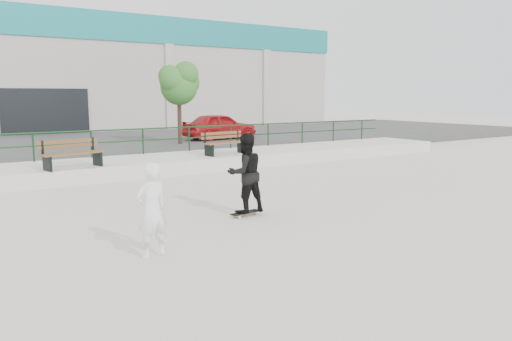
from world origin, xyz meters
TOP-DOWN VIEW (x-y plane):
  - ground at (0.00, 0.00)m, footprint 120.00×120.00m
  - ledge at (0.00, 9.50)m, footprint 30.00×3.00m
  - parking_strip at (0.00, 18.00)m, footprint 60.00×14.00m
  - railing at (-0.00, 10.80)m, footprint 28.00×0.06m
  - commercial_building at (-0.00, 31.99)m, footprint 44.20×16.33m
  - bench_left at (-2.26, 8.47)m, footprint 2.08×0.98m
  - bench_right at (3.65, 8.96)m, footprint 2.01×0.83m
  - tree at (4.04, 13.87)m, footprint 2.17×1.93m
  - red_car at (6.90, 15.12)m, footprint 4.11×1.86m
  - skateboard at (0.01, 1.74)m, footprint 0.80×0.31m
  - standing_skater at (0.01, 1.74)m, footprint 0.93×0.75m
  - seated_skater at (-2.95, 0.09)m, footprint 0.68×0.52m

SIDE VIEW (x-z plane):
  - ground at x=0.00m, z-range 0.00..0.00m
  - skateboard at x=0.01m, z-range 0.03..0.12m
  - ledge at x=0.00m, z-range 0.00..0.50m
  - parking_strip at x=0.00m, z-range 0.00..0.50m
  - seated_skater at x=-2.95m, z-range 0.00..1.68m
  - bench_right at x=3.65m, z-range 0.50..1.40m
  - bench_left at x=-2.26m, z-range 0.50..1.42m
  - standing_skater at x=0.01m, z-range 0.09..1.95m
  - red_car at x=6.90m, z-range 0.50..1.87m
  - railing at x=0.00m, z-range 0.73..1.76m
  - tree at x=4.04m, z-range 1.46..5.33m
  - commercial_building at x=0.00m, z-range 0.58..8.58m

